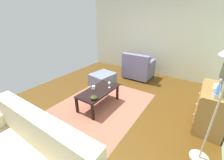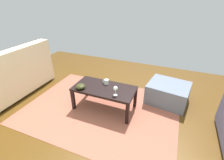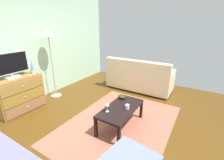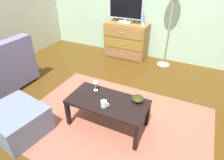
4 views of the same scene
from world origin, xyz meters
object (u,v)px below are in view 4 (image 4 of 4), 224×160
object	(u,v)px
wine_glass	(95,83)
bowl_decorative	(138,99)
lava_lamp	(143,19)
mug	(104,104)
armchair	(2,68)
dresser	(126,41)
coffee_table	(108,104)
ottoman	(17,121)
tv	(126,9)

from	to	relation	value
wine_glass	bowl_decorative	size ratio (longest dim) A/B	0.97
lava_lamp	mug	bearing A→B (deg)	-82.82
armchair	dresser	bearing A→B (deg)	55.94
lava_lamp	coffee_table	distance (m)	2.28
lava_lamp	coffee_table	world-z (taller)	lava_lamp
coffee_table	wine_glass	distance (m)	0.34
mug	ottoman	bearing A→B (deg)	-153.78
dresser	lava_lamp	bearing A→B (deg)	-6.51
lava_lamp	coffee_table	size ratio (longest dim) A/B	0.32
wine_glass	armchair	bearing A→B (deg)	-177.85
coffee_table	bowl_decorative	distance (m)	0.40
dresser	lava_lamp	size ratio (longest dim) A/B	2.92
dresser	lava_lamp	world-z (taller)	lava_lamp
tv	lava_lamp	world-z (taller)	tv
coffee_table	bowl_decorative	size ratio (longest dim) A/B	6.43
tv	wine_glass	xyz separation A→B (m)	(0.45, -2.11, -0.56)
wine_glass	mug	size ratio (longest dim) A/B	1.38
mug	ottoman	world-z (taller)	mug
tv	ottoman	xyz separation A→B (m)	(-0.29, -2.88, -0.91)
tv	bowl_decorative	xyz separation A→B (m)	(1.06, -2.09, -0.64)
wine_glass	bowl_decorative	xyz separation A→B (m)	(0.61, 0.03, -0.08)
lava_lamp	wine_glass	distance (m)	2.09
armchair	mug	bearing A→B (deg)	-5.21
bowl_decorative	tv	bearing A→B (deg)	116.87
lava_lamp	ottoman	bearing A→B (deg)	-104.47
wine_glass	armchair	size ratio (longest dim) A/B	0.17
lava_lamp	wine_glass	xyz separation A→B (m)	(0.02, -2.05, -0.42)
wine_glass	bowl_decorative	distance (m)	0.61
tv	ottoman	distance (m)	3.03
ottoman	coffee_table	bearing A→B (deg)	32.07
ottoman	lava_lamp	bearing A→B (deg)	75.53
tv	dresser	bearing A→B (deg)	-25.61
lava_lamp	ottoman	xyz separation A→B (m)	(-0.73, -2.81, -0.77)
wine_glass	ottoman	world-z (taller)	wine_glass
lava_lamp	mug	world-z (taller)	lava_lamp
ottoman	tv	bearing A→B (deg)	84.15
bowl_decorative	armchair	world-z (taller)	armchair
coffee_table	tv	bearing A→B (deg)	107.37
tv	coffee_table	size ratio (longest dim) A/B	0.75
mug	armchair	bearing A→B (deg)	174.79
dresser	mug	bearing A→B (deg)	-74.06
wine_glass	ottoman	xyz separation A→B (m)	(-0.74, -0.76, -0.35)
wine_glass	lava_lamp	bearing A→B (deg)	90.51
dresser	bowl_decorative	distance (m)	2.30
mug	tv	bearing A→B (deg)	106.88
ottoman	mug	bearing A→B (deg)	26.22
armchair	ottoman	distance (m)	1.33
bowl_decorative	ottoman	bearing A→B (deg)	-149.67
tv	coffee_table	bearing A→B (deg)	-72.63
dresser	ottoman	world-z (taller)	dresser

